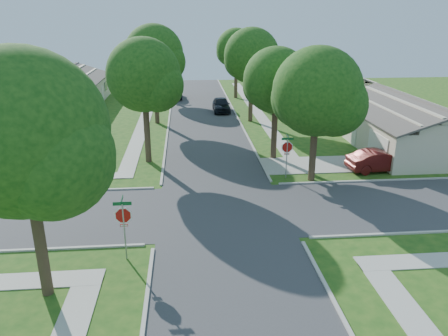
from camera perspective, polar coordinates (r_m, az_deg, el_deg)
name	(u,v)px	position (r m, az deg, el deg)	size (l,w,h in m)	color
ground	(222,210)	(24.57, -0.28, -5.55)	(100.00, 100.00, 0.00)	#1D4B14
road_ns	(222,210)	(24.57, -0.28, -5.54)	(7.00, 100.00, 0.02)	#333335
sidewalk_ne	(256,110)	(49.91, 4.21, 7.53)	(1.20, 40.00, 0.04)	#9E9B91
sidewalk_nw	(147,112)	(49.45, -10.00, 7.17)	(1.20, 40.00, 0.04)	#9E9B91
driveway	(322,164)	(32.56, 12.62, 0.46)	(8.80, 3.60, 0.05)	#9E9B91
stop_sign_sw	(123,218)	(19.59, -13.01, -6.40)	(1.05, 0.80, 2.98)	gray
stop_sign_ne	(287,149)	(28.90, 8.24, 2.48)	(1.05, 0.80, 2.98)	gray
tree_e_near	(277,83)	(32.22, 6.91, 10.91)	(4.97, 4.80, 8.28)	#38281C
tree_e_mid	(252,58)	(43.87, 3.69, 14.11)	(5.59, 5.40, 9.21)	#38281C
tree_e_far	(237,50)	(56.72, 1.64, 15.12)	(5.17, 5.00, 8.72)	#38281C
tree_w_near	(145,78)	(31.58, -10.33, 11.43)	(5.38, 5.20, 8.97)	#38281C
tree_w_mid	(155,57)	(43.43, -9.05, 14.17)	(5.80, 5.60, 9.56)	#38281C
tree_w_far	(161,55)	(56.44, -8.20, 14.43)	(4.76, 4.60, 8.04)	#38281C
tree_sw_corner	(26,141)	(16.69, -24.47, 3.27)	(6.21, 6.00, 9.55)	#38281C
tree_ne_corner	(318,96)	(28.04, 12.18, 9.21)	(5.80, 5.60, 8.66)	#38281C
house_ne_near	(405,129)	(38.70, 22.60, 4.77)	(8.42, 13.60, 4.23)	beige
house_ne_far	(334,91)	(54.91, 14.13, 9.70)	(8.42, 13.60, 4.23)	beige
house_nw_near	(17,125)	(40.74, -25.38, 5.06)	(8.42, 13.60, 4.23)	beige
house_nw_far	(67,91)	(56.67, -19.77, 9.44)	(8.42, 13.60, 4.23)	beige
car_driveway	(380,161)	(32.22, 19.67, 0.92)	(1.58, 4.53, 1.49)	#501210
car_curb_east	(221,105)	(49.09, -0.36, 8.27)	(1.83, 4.54, 1.55)	black
car_curb_west	(174,93)	(57.23, -6.48, 9.72)	(1.99, 4.89, 1.42)	black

